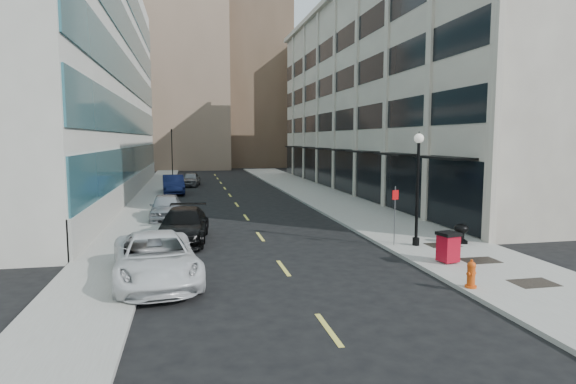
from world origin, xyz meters
name	(u,v)px	position (x,y,z in m)	size (l,w,h in m)	color
ground	(295,284)	(0.00, 0.00, 0.00)	(160.00, 160.00, 0.00)	black
sidewalk_right	(334,201)	(7.50, 20.00, 0.07)	(5.00, 80.00, 0.15)	gray
sidewalk_left	(146,206)	(-6.50, 20.00, 0.07)	(3.00, 80.00, 0.15)	gray
building_right	(409,94)	(16.94, 26.99, 8.99)	(15.30, 46.50, 18.25)	beige
building_left	(26,74)	(-15.95, 27.00, 9.99)	(16.14, 46.00, 20.00)	beige
skyline_tan_near	(183,84)	(-4.00, 68.00, 14.00)	(14.00, 18.00, 28.00)	#8B6F5B
skyline_brown	(252,71)	(8.00, 72.00, 17.00)	(12.00, 16.00, 34.00)	brown
skyline_tan_far	(129,105)	(-14.00, 78.00, 11.00)	(12.00, 14.00, 22.00)	#8B6F5B
skyline_stone	(314,109)	(18.00, 66.00, 10.00)	(10.00, 14.00, 20.00)	beige
grate_near	(534,283)	(7.60, -2.00, 0.15)	(1.40, 1.00, 0.01)	black
grate_mid	(480,260)	(7.60, 1.00, 0.15)	(1.40, 1.00, 0.01)	black
grate_far	(443,245)	(7.60, 3.80, 0.15)	(1.40, 1.00, 0.01)	black
road_centerline	(241,210)	(0.00, 17.00, 0.01)	(0.15, 68.20, 0.01)	#D8CC4C
traffic_signal	(171,132)	(-5.50, 48.00, 5.72)	(0.66, 0.66, 6.98)	black
car_white_van	(156,258)	(-4.59, 1.16, 0.82)	(2.73, 5.91, 1.64)	silver
car_black_pickup	(183,225)	(-3.73, 7.57, 0.79)	(2.20, 5.41, 1.57)	black
car_silver_sedan	(166,207)	(-4.80, 14.00, 0.79)	(1.86, 4.62, 1.57)	#9C9FA5
car_blue_sedan	(173,185)	(-4.80, 28.00, 0.84)	(1.78, 5.11, 1.68)	#111943
car_grey_sedan	(191,179)	(-3.23, 35.00, 0.71)	(1.67, 4.16, 1.42)	slate
fire_hydrant	(471,274)	(5.30, -2.00, 0.59)	(0.37, 0.37, 0.91)	#E94E10
trash_bin	(448,246)	(6.23, 1.00, 0.78)	(0.85, 0.88, 1.18)	#A30A1C
lamppost	(418,179)	(6.40, 4.00, 3.12)	(0.42, 0.42, 5.06)	black
sign_post	(395,208)	(5.47, 4.24, 1.83)	(0.31, 0.09, 2.64)	slate
urn_planter	(461,231)	(8.60, 4.00, 0.69)	(0.64, 0.64, 0.89)	black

